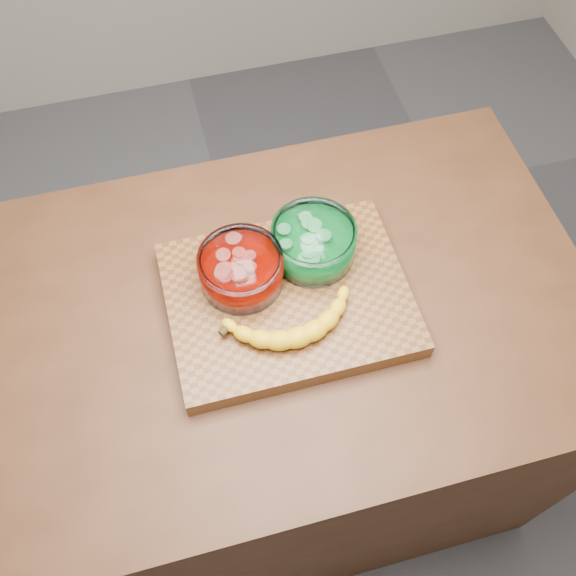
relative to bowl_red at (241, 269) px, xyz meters
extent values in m
plane|color=#4F4F53|center=(0.08, -0.05, -0.98)|extent=(3.50, 3.50, 0.00)
cube|color=#4B2916|center=(0.08, -0.05, -0.53)|extent=(1.20, 0.80, 0.90)
cube|color=brown|center=(0.08, -0.05, -0.06)|extent=(0.45, 0.35, 0.04)
cylinder|color=white|center=(0.00, 0.00, 0.00)|extent=(0.16, 0.16, 0.07)
cylinder|color=#C40A00|center=(0.00, 0.00, -0.01)|extent=(0.14, 0.14, 0.04)
cylinder|color=#F95A4E|center=(0.00, 0.00, 0.02)|extent=(0.13, 0.13, 0.02)
cylinder|color=white|center=(0.15, 0.02, 0.00)|extent=(0.16, 0.16, 0.08)
cylinder|color=#0D9934|center=(0.15, 0.02, -0.01)|extent=(0.14, 0.14, 0.04)
cylinder|color=#6FED86|center=(0.15, 0.02, 0.02)|extent=(0.13, 0.13, 0.02)
camera|label=1|loc=(-0.08, -0.65, 0.99)|focal=40.00mm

